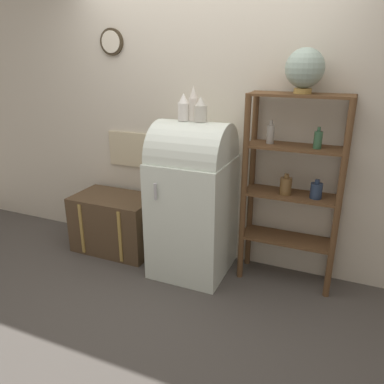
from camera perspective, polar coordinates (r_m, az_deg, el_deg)
name	(u,v)px	position (r m, az deg, el deg)	size (l,w,h in m)	color
ground_plane	(183,280)	(3.39, -1.38, -13.21)	(12.00, 12.00, 0.00)	#4C4742
wall_back	(208,117)	(3.41, 2.43, 11.42)	(7.00, 0.09, 2.70)	beige
refrigerator	(193,197)	(3.25, 0.13, -0.72)	(0.64, 0.69, 1.36)	silver
suitcase_trunk	(115,223)	(3.84, -11.60, -4.64)	(0.80, 0.50, 0.56)	brown
shelf_unit	(293,181)	(3.13, 15.14, 1.56)	(0.78, 0.30, 1.59)	brown
globe	(305,69)	(2.97, 16.81, 17.56)	(0.28, 0.28, 0.32)	#AD8942
vase_left	(184,108)	(3.09, -1.29, 12.68)	(0.09, 0.09, 0.22)	white
vase_center	(194,105)	(3.07, 0.26, 13.18)	(0.08, 0.08, 0.28)	silver
vase_right	(201,110)	(3.04, 1.33, 12.38)	(0.10, 0.10, 0.20)	beige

